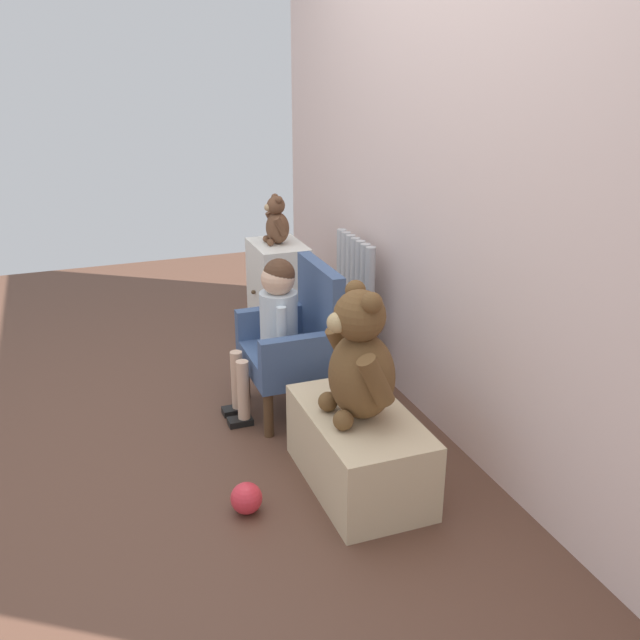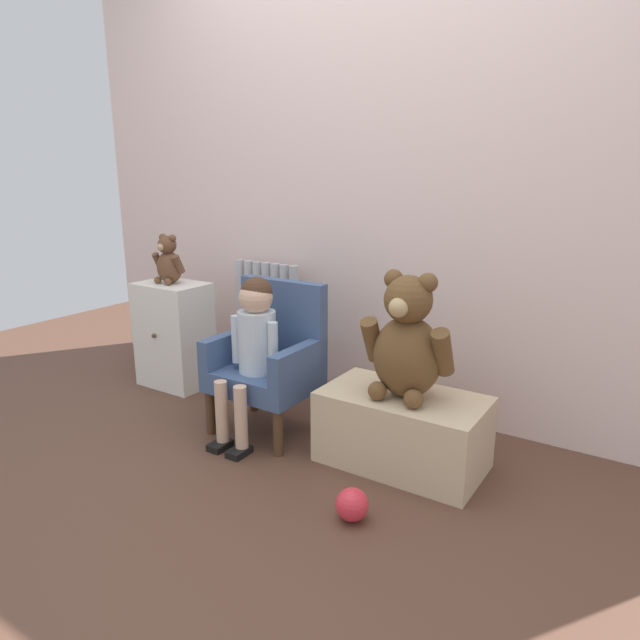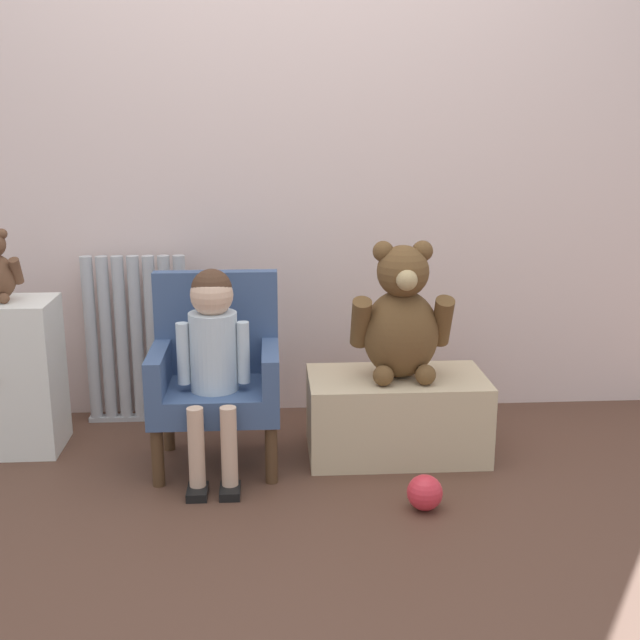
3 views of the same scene
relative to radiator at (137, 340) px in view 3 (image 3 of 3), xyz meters
The scene contains 9 objects.
ground_plane 1.23m from the radiator, 59.38° to the right, with size 6.00×6.00×0.00m, color brown.
back_wall 1.05m from the radiator, 11.73° to the left, with size 3.80×0.05×2.40m, color beige.
radiator is the anchor object (origin of this frame).
small_dresser 0.53m from the radiator, 148.69° to the right, with size 0.38×0.30×0.59m.
child_armchair 0.56m from the radiator, 50.78° to the right, with size 0.46×0.38×0.70m.
child_figure 0.66m from the radiator, 57.05° to the right, with size 0.25×0.35×0.74m.
low_bench 1.12m from the radiator, 21.92° to the right, with size 0.66×0.37×0.31m, color #CCB48C.
large_teddy_bear 1.13m from the radiator, 22.09° to the right, with size 0.37×0.26×0.51m.
toy_ball 1.39m from the radiator, 39.64° to the right, with size 0.12×0.12×0.12m, color red.
Camera 3 is at (-0.05, -2.22, 1.25)m, focal length 45.00 mm.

